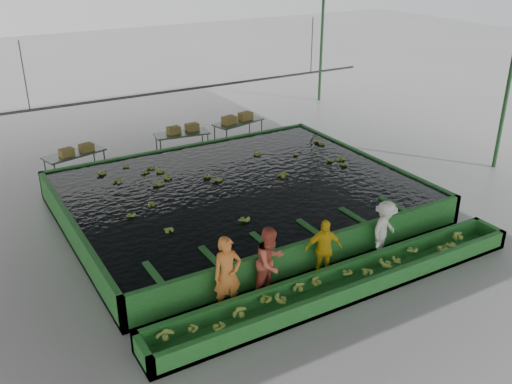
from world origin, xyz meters
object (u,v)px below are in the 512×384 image
flotation_tank (239,197)px  worker_b (270,263)px  packing_table_mid (182,144)px  box_stack_left (77,153)px  worker_d (385,230)px  packing_table_left (76,166)px  worker_a (227,275)px  box_stack_mid (183,132)px  box_stack_right (237,122)px  worker_c (324,249)px  packing_table_right (238,133)px  sorting_trough (345,284)px

flotation_tank → worker_b: (-1.55, -4.30, 0.42)m
packing_table_mid → box_stack_left: bearing=-176.0°
worker_d → packing_table_left: (-5.49, 9.35, -0.33)m
worker_a → box_stack_mid: worker_a is taller
packing_table_left → box_stack_mid: bearing=3.3°
box_stack_left → box_stack_right: size_ratio=0.87×
worker_c → packing_table_right: (2.98, 9.68, -0.31)m
sorting_trough → worker_d: size_ratio=6.33×
sorting_trough → packing_table_mid: (0.42, 10.34, 0.21)m
box_stack_right → box_stack_mid: bearing=-178.5°
flotation_tank → sorting_trough: 5.10m
sorting_trough → box_stack_right: size_ratio=7.40×
flotation_tank → box_stack_mid: size_ratio=8.15×
packing_table_mid → box_stack_right: 2.50m
worker_d → box_stack_left: (-5.41, 9.26, 0.14)m
box_stack_mid → box_stack_right: (2.36, 0.06, 0.03)m
sorting_trough → box_stack_left: size_ratio=8.55×
packing_table_right → box_stack_right: 0.48m
packing_table_mid → box_stack_right: (2.45, 0.12, 0.49)m
packing_table_left → box_stack_right: (6.48, 0.30, 0.48)m
worker_b → packing_table_right: (4.48, 9.68, -0.40)m
packing_table_right → worker_b: bearing=-114.8°
packing_table_mid → packing_table_right: bearing=3.3°
packing_table_right → packing_table_mid: bearing=-176.7°
worker_a → box_stack_right: 11.12m
flotation_tank → sorting_trough: bearing=-90.0°
packing_table_right → worker_c: bearing=-107.1°
worker_d → flotation_tank: bearing=89.4°
flotation_tank → worker_c: size_ratio=6.38×
packing_table_left → flotation_tank: bearing=-54.4°
sorting_trough → flotation_tank: bearing=90.0°
flotation_tank → packing_table_mid: 5.25m
worker_b → box_stack_left: bearing=84.8°
worker_a → box_stack_right: size_ratio=1.33×
box_stack_right → packing_table_right: bearing=23.6°
worker_c → packing_table_left: 10.01m
worker_d → worker_b: bearing=155.8°
worker_d → packing_table_left: 10.85m
worker_b → packing_table_mid: worker_b is taller
worker_a → box_stack_left: bearing=98.9°
worker_b → box_stack_left: worker_b is taller
flotation_tank → packing_table_mid: size_ratio=4.96×
worker_a → worker_b: worker_a is taller
worker_c → box_stack_right: bearing=94.1°
flotation_tank → worker_d: bearing=-66.5°
flotation_tank → packing_table_right: (2.92, 5.38, 0.02)m
worker_d → box_stack_mid: (-1.36, 9.59, 0.13)m
box_stack_left → box_stack_right: 6.41m
worker_c → box_stack_mid: bearing=107.6°
worker_c → worker_d: worker_d is taller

